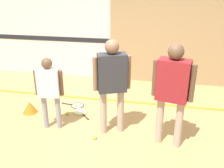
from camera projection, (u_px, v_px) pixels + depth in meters
name	position (u px, v px, depth m)	size (l,w,h in m)	color
ground_plane	(119.00, 132.00, 4.38)	(16.00, 16.00, 0.00)	tan
wall_back	(138.00, 19.00, 6.19)	(16.00, 0.07, 3.20)	silver
wall_panel	(173.00, 39.00, 6.14)	(3.13, 0.05, 2.32)	#9E7F56
floor_stripe	(129.00, 102.00, 5.48)	(14.40, 0.10, 0.01)	orange
person_instructor	(112.00, 78.00, 4.02)	(0.58, 0.40, 1.63)	tan
person_student_left	(49.00, 86.00, 4.23)	(0.49, 0.25, 1.30)	gray
person_student_right	(173.00, 86.00, 3.68)	(0.61, 0.35, 1.65)	tan
racket_spare_on_floor	(81.00, 112.00, 5.04)	(0.48, 0.49, 0.03)	#C6D838
racket_second_spare	(76.00, 105.00, 5.31)	(0.52, 0.30, 0.03)	#28282D
tennis_ball_near_instructor	(95.00, 138.00, 4.16)	(0.07, 0.07, 0.07)	#CCE038
tennis_ball_by_spare_racket	(67.00, 113.00, 4.94)	(0.07, 0.07, 0.07)	#CCE038
tennis_ball_stray_left	(76.00, 106.00, 5.24)	(0.07, 0.07, 0.07)	#CCE038
training_cone	(30.00, 107.00, 5.00)	(0.29, 0.29, 0.23)	orange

